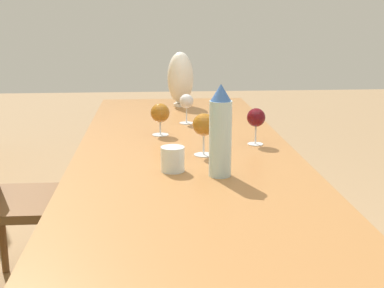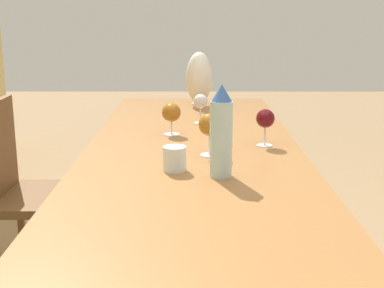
{
  "view_description": "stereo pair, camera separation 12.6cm",
  "coord_description": "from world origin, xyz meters",
  "px_view_note": "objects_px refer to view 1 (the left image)",
  "views": [
    {
      "loc": [
        -1.64,
        0.12,
        1.29
      ],
      "look_at": [
        -0.02,
        0.0,
        0.88
      ],
      "focal_mm": 50.0,
      "sensor_mm": 36.0,
      "label": 1
    },
    {
      "loc": [
        -1.65,
        -0.0,
        1.29
      ],
      "look_at": [
        -0.02,
        0.0,
        0.88
      ],
      "focal_mm": 50.0,
      "sensor_mm": 36.0,
      "label": 2
    }
  ],
  "objects_px": {
    "wine_glass_0": "(160,113)",
    "wine_glass_2": "(204,125)",
    "water_bottle": "(220,132)",
    "wine_glass_1": "(256,118)",
    "vase": "(180,78)",
    "chair_far": "(14,193)",
    "water_tumbler": "(173,159)",
    "wine_glass_3": "(186,102)"
  },
  "relations": [
    {
      "from": "wine_glass_0",
      "to": "wine_glass_2",
      "type": "height_order",
      "value": "wine_glass_2"
    },
    {
      "from": "water_bottle",
      "to": "wine_glass_1",
      "type": "xyz_separation_m",
      "value": [
        0.39,
        -0.19,
        -0.04
      ]
    },
    {
      "from": "wine_glass_1",
      "to": "wine_glass_2",
      "type": "xyz_separation_m",
      "value": [
        -0.14,
        0.22,
        0.01
      ]
    },
    {
      "from": "wine_glass_2",
      "to": "vase",
      "type": "bearing_deg",
      "value": 1.51
    },
    {
      "from": "water_bottle",
      "to": "chair_far",
      "type": "distance_m",
      "value": 1.2
    },
    {
      "from": "water_tumbler",
      "to": "wine_glass_2",
      "type": "relative_size",
      "value": 0.53
    },
    {
      "from": "wine_glass_1",
      "to": "chair_far",
      "type": "bearing_deg",
      "value": 71.28
    },
    {
      "from": "water_bottle",
      "to": "wine_glass_0",
      "type": "distance_m",
      "value": 0.61
    },
    {
      "from": "vase",
      "to": "wine_glass_1",
      "type": "bearing_deg",
      "value": -164.57
    },
    {
      "from": "vase",
      "to": "wine_glass_3",
      "type": "relative_size",
      "value": 2.15
    },
    {
      "from": "wine_glass_0",
      "to": "vase",
      "type": "bearing_deg",
      "value": -10.03
    },
    {
      "from": "water_bottle",
      "to": "wine_glass_2",
      "type": "height_order",
      "value": "water_bottle"
    },
    {
      "from": "wine_glass_1",
      "to": "chair_far",
      "type": "xyz_separation_m",
      "value": [
        0.35,
        1.03,
        -0.4
      ]
    },
    {
      "from": "chair_far",
      "to": "wine_glass_0",
      "type": "bearing_deg",
      "value": -103.61
    },
    {
      "from": "water_bottle",
      "to": "vase",
      "type": "bearing_deg",
      "value": 2.45
    },
    {
      "from": "water_bottle",
      "to": "vase",
      "type": "xyz_separation_m",
      "value": [
        1.27,
        0.05,
        0.01
      ]
    },
    {
      "from": "wine_glass_2",
      "to": "chair_far",
      "type": "relative_size",
      "value": 0.17
    },
    {
      "from": "wine_glass_3",
      "to": "chair_far",
      "type": "bearing_deg",
      "value": 95.02
    },
    {
      "from": "water_bottle",
      "to": "wine_glass_0",
      "type": "xyz_separation_m",
      "value": [
        0.58,
        0.18,
        -0.05
      ]
    },
    {
      "from": "vase",
      "to": "wine_glass_0",
      "type": "bearing_deg",
      "value": 169.97
    },
    {
      "from": "water_bottle",
      "to": "water_tumbler",
      "type": "distance_m",
      "value": 0.19
    },
    {
      "from": "wine_glass_3",
      "to": "chair_far",
      "type": "relative_size",
      "value": 0.15
    },
    {
      "from": "water_tumbler",
      "to": "wine_glass_1",
      "type": "bearing_deg",
      "value": -45.31
    },
    {
      "from": "water_tumbler",
      "to": "wine_glass_0",
      "type": "xyz_separation_m",
      "value": [
        0.52,
        0.03,
        0.05
      ]
    },
    {
      "from": "wine_glass_1",
      "to": "wine_glass_3",
      "type": "xyz_separation_m",
      "value": [
        0.42,
        0.24,
        -0.0
      ]
    },
    {
      "from": "wine_glass_3",
      "to": "wine_glass_0",
      "type": "bearing_deg",
      "value": 151.54
    },
    {
      "from": "water_tumbler",
      "to": "wine_glass_3",
      "type": "distance_m",
      "value": 0.76
    },
    {
      "from": "wine_glass_1",
      "to": "wine_glass_0",
      "type": "bearing_deg",
      "value": 62.76
    },
    {
      "from": "water_tumbler",
      "to": "wine_glass_2",
      "type": "distance_m",
      "value": 0.23
    },
    {
      "from": "wine_glass_0",
      "to": "wine_glass_2",
      "type": "relative_size",
      "value": 0.88
    },
    {
      "from": "water_tumbler",
      "to": "chair_far",
      "type": "relative_size",
      "value": 0.09
    },
    {
      "from": "water_tumbler",
      "to": "wine_glass_3",
      "type": "bearing_deg",
      "value": -7.15
    },
    {
      "from": "wine_glass_0",
      "to": "wine_glass_3",
      "type": "height_order",
      "value": "wine_glass_3"
    },
    {
      "from": "water_bottle",
      "to": "wine_glass_2",
      "type": "distance_m",
      "value": 0.25
    },
    {
      "from": "wine_glass_3",
      "to": "chair_far",
      "type": "xyz_separation_m",
      "value": [
        -0.07,
        0.79,
        -0.39
      ]
    },
    {
      "from": "wine_glass_2",
      "to": "water_tumbler",
      "type": "bearing_deg",
      "value": 147.86
    },
    {
      "from": "water_bottle",
      "to": "wine_glass_1",
      "type": "relative_size",
      "value": 2.04
    },
    {
      "from": "wine_glass_1",
      "to": "wine_glass_3",
      "type": "bearing_deg",
      "value": 29.95
    },
    {
      "from": "wine_glass_1",
      "to": "chair_far",
      "type": "distance_m",
      "value": 1.16
    },
    {
      "from": "water_tumbler",
      "to": "wine_glass_0",
      "type": "height_order",
      "value": "wine_glass_0"
    },
    {
      "from": "water_bottle",
      "to": "wine_glass_3",
      "type": "height_order",
      "value": "water_bottle"
    },
    {
      "from": "water_bottle",
      "to": "chair_far",
      "type": "xyz_separation_m",
      "value": [
        0.74,
        0.84,
        -0.43
      ]
    }
  ]
}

